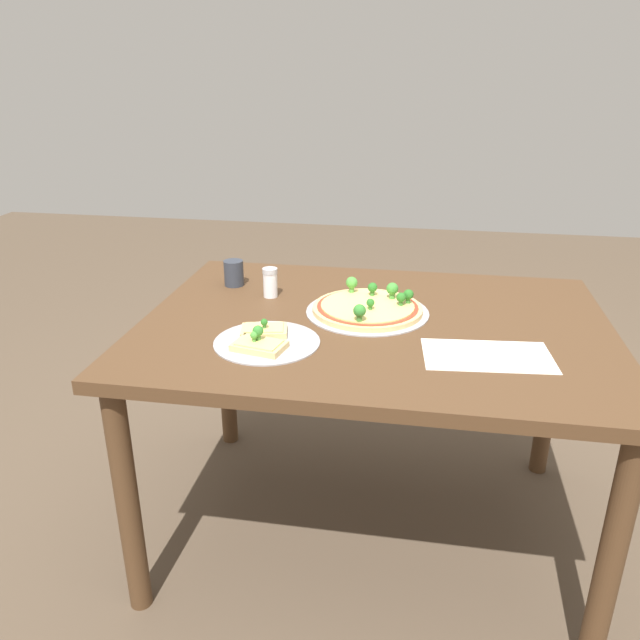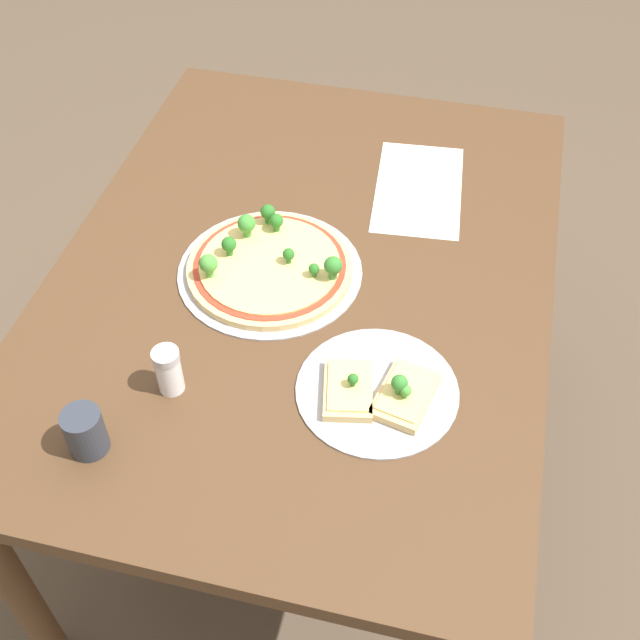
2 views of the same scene
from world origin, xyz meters
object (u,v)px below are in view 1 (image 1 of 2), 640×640
Objects in this scene: pizza_tray_whole at (368,308)px; pizza_tray_slice at (264,339)px; drinking_cup at (234,273)px; dining_table at (374,348)px; condiment_shaker at (270,282)px.

pizza_tray_whole is 1.29× the size of pizza_tray_slice.
drinking_cup reaches higher than pizza_tray_slice.
pizza_tray_whole reaches higher than dining_table.
condiment_shaker reaches higher than pizza_tray_whole.
dining_table is 3.65× the size of pizza_tray_whole.
pizza_tray_whole is at bearing 46.66° from pizza_tray_slice.
drinking_cup is at bearing 159.90° from pizza_tray_whole.
dining_table is 15.77× the size of drinking_cup.
pizza_tray_whole is 0.36m from pizza_tray_slice.
condiment_shaker is (-0.07, 0.34, 0.04)m from pizza_tray_slice.
condiment_shaker is (-0.31, 0.08, 0.03)m from pizza_tray_whole.
pizza_tray_whole reaches higher than pizza_tray_slice.
condiment_shaker reaches higher than pizza_tray_slice.
pizza_tray_whole is 0.48m from drinking_cup.
condiment_shaker is (-0.34, 0.14, 0.13)m from dining_table.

